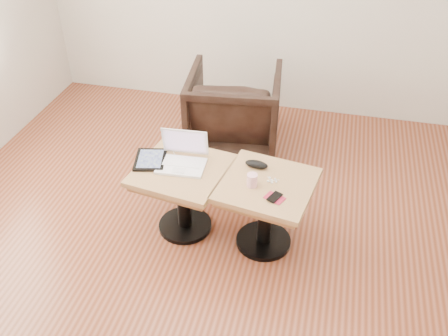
% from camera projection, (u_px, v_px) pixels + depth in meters
% --- Properties ---
extents(room_shell, '(4.52, 4.52, 2.71)m').
position_uv_depth(room_shell, '(217.00, 81.00, 2.60)').
color(room_shell, '#622D19').
rests_on(room_shell, ground).
extents(side_table_left, '(0.67, 0.67, 0.54)m').
position_uv_depth(side_table_left, '(183.00, 184.00, 3.44)').
color(side_table_left, black).
rests_on(side_table_left, ground).
extents(side_table_right, '(0.68, 0.68, 0.54)m').
position_uv_depth(side_table_right, '(266.00, 199.00, 3.30)').
color(side_table_right, black).
rests_on(side_table_right, ground).
extents(laptop, '(0.33, 0.28, 0.23)m').
position_uv_depth(laptop, '(182.00, 158.00, 3.37)').
color(laptop, white).
rests_on(laptop, side_table_left).
extents(tablet, '(0.26, 0.30, 0.02)m').
position_uv_depth(tablet, '(150.00, 160.00, 3.42)').
color(tablet, black).
rests_on(tablet, side_table_left).
extents(charging_adapter, '(0.04, 0.04, 0.02)m').
position_uv_depth(charging_adapter, '(170.00, 144.00, 3.57)').
color(charging_adapter, white).
rests_on(charging_adapter, side_table_left).
extents(glasses_case, '(0.16, 0.08, 0.05)m').
position_uv_depth(glasses_case, '(256.00, 164.00, 3.35)').
color(glasses_case, black).
rests_on(glasses_case, side_table_right).
extents(striped_cup, '(0.07, 0.07, 0.09)m').
position_uv_depth(striped_cup, '(252.00, 180.00, 3.18)').
color(striped_cup, pink).
rests_on(striped_cup, side_table_right).
extents(earbuds_tangle, '(0.08, 0.06, 0.01)m').
position_uv_depth(earbuds_tangle, '(272.00, 180.00, 3.23)').
color(earbuds_tangle, white).
rests_on(earbuds_tangle, side_table_right).
extents(phone_on_sleeve, '(0.14, 0.13, 0.01)m').
position_uv_depth(phone_on_sleeve, '(275.00, 197.00, 3.09)').
color(phone_on_sleeve, maroon).
rests_on(phone_on_sleeve, side_table_right).
extents(armchair, '(0.85, 0.87, 0.72)m').
position_uv_depth(armchair, '(234.00, 110.00, 4.35)').
color(armchair, black).
rests_on(armchair, ground).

